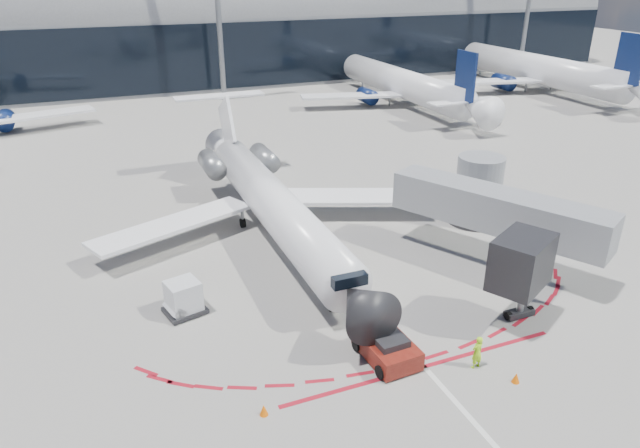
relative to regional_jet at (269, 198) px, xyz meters
name	(u,v)px	position (x,y,z in m)	size (l,w,h in m)	color
ground	(327,258)	(2.09, -5.07, -2.46)	(260.00, 260.00, 0.00)	slate
apron_centerline	(315,245)	(2.09, -3.07, -2.46)	(0.25, 40.00, 0.01)	silver
apron_stop_bar	(424,367)	(2.09, -16.57, -2.46)	(14.00, 0.25, 0.01)	maroon
terminal_building	(162,24)	(2.09, 59.91, 6.06)	(150.00, 24.15, 24.00)	gray
jet_bridge	(491,208)	(11.89, -8.08, 0.54)	(10.03, 15.20, 4.90)	gray
light_mast_centre	(218,2)	(7.09, 42.93, 10.04)	(0.70, 0.70, 25.00)	slate
regional_jet	(269,198)	(0.00, 0.00, 0.00)	(23.89, 29.47, 7.38)	white
pushback_tug	(387,348)	(0.79, -15.37, -1.88)	(2.33, 5.15, 1.33)	#5B130D
ramp_worker	(477,352)	(4.24, -17.47, -1.64)	(0.60, 0.40, 1.66)	#B4FF1A
uld_container	(184,298)	(-7.23, -8.00, -1.54)	(2.34, 2.12, 1.87)	black
safety_cone_left	(264,410)	(-5.58, -16.73, -2.21)	(0.36, 0.36, 0.50)	#F16205
safety_cone_right	(516,378)	(5.25, -19.00, -2.22)	(0.35, 0.35, 0.49)	#F16205
bg_airliner_2	(402,63)	(28.29, 32.02, 2.76)	(32.28, 34.18, 10.44)	white
bg_airliner_3	(539,48)	(51.11, 32.63, 3.40)	(36.28, 38.41, 11.74)	white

